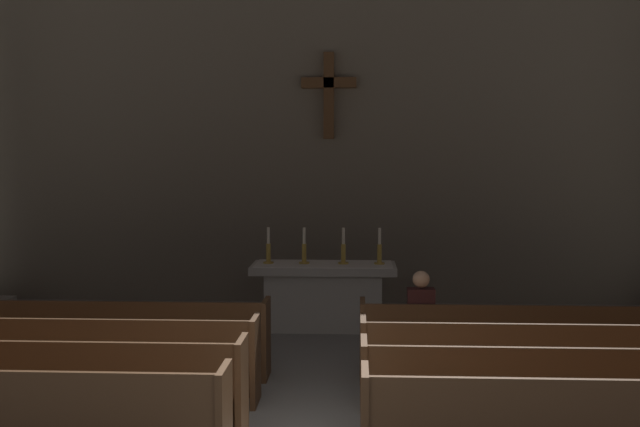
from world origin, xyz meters
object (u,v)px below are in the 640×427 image
pew_left_row_2 (33,385)px  candlestick_inner_left (304,252)px  pew_right_row_3 (555,365)px  pew_right_row_2 (581,393)px  pew_left_row_4 (100,337)px  altar (324,294)px  candlestick_outer_right (379,253)px  lone_worshipper (420,322)px  candlestick_outer_left (268,252)px  candlestick_inner_right (343,253)px  pew_left_row_3 (71,358)px  pew_right_row_4 (534,342)px

pew_left_row_2 → candlestick_inner_left: size_ratio=7.37×
pew_right_row_3 → pew_right_row_2: bearing=-90.0°
pew_left_row_4 → altar: bearing=45.3°
altar → candlestick_outer_right: 1.07m
pew_right_row_3 → candlestick_inner_left: (-2.89, 3.57, 0.70)m
candlestick_outer_right → pew_right_row_2: bearing=-69.0°
pew_right_row_3 → altar: 4.41m
candlestick_outer_right → lone_worshipper: 2.65m
pew_right_row_3 → pew_left_row_2: bearing=-169.5°
pew_left_row_2 → candlestick_outer_left: size_ratio=7.37×
candlestick_outer_right → lone_worshipper: (0.41, -2.58, -0.49)m
candlestick_inner_left → lone_worshipper: candlestick_inner_left is taller
candlestick_inner_right → pew_left_row_2: bearing=-122.5°
pew_right_row_2 → altar: 5.22m
pew_left_row_3 → pew_right_row_2: bearing=-10.5°
candlestick_inner_left → candlestick_outer_right: 1.15m
pew_left_row_2 → candlestick_inner_right: size_ratio=7.37×
pew_right_row_3 → lone_worshipper: (-1.33, 1.00, 0.22)m
pew_right_row_4 → candlestick_outer_left: size_ratio=7.37×
candlestick_inner_left → candlestick_inner_right: same height
pew_right_row_3 → candlestick_inner_right: 4.30m
pew_left_row_2 → pew_left_row_4: size_ratio=1.00×
pew_left_row_3 → pew_right_row_4: 5.26m
pew_left_row_2 → candlestick_outer_left: bearing=69.0°
pew_left_row_4 → pew_right_row_3: same height
altar → candlestick_outer_left: (-0.85, 0.00, 0.65)m
pew_left_row_3 → pew_left_row_4: (0.00, 0.96, 0.00)m
candlestick_outer_right → pew_left_row_2: bearing=-127.2°
pew_right_row_2 → candlestick_outer_left: bearing=127.2°
pew_left_row_4 → altar: 3.68m
lone_worshipper → pew_left_row_2: bearing=-153.1°
pew_left_row_4 → lone_worshipper: 3.85m
candlestick_outer_right → lone_worshipper: bearing=-81.0°
pew_left_row_3 → candlestick_outer_right: size_ratio=7.37×
pew_right_row_4 → candlestick_inner_right: candlestick_inner_right is taller
pew_left_row_3 → pew_left_row_2: bearing=-90.0°
pew_left_row_4 → lone_worshipper: bearing=0.6°
pew_left_row_2 → pew_right_row_2: (5.17, 0.00, 0.00)m
pew_left_row_3 → candlestick_outer_left: size_ratio=7.37×
candlestick_outer_left → candlestick_inner_right: 1.15m
pew_right_row_4 → pew_left_row_3: bearing=-169.5°
pew_left_row_3 → pew_right_row_2: size_ratio=1.00×
candlestick_inner_left → altar: bearing=0.0°
pew_left_row_3 → lone_worshipper: lone_worshipper is taller
pew_left_row_3 → candlestick_outer_right: bearing=46.1°
candlestick_outer_left → lone_worshipper: bearing=-50.7°
pew_right_row_2 → candlestick_outer_left: size_ratio=7.37×
pew_right_row_2 → pew_right_row_3: (0.00, 0.96, 0.00)m
pew_right_row_2 → altar: bearing=119.7°
pew_left_row_4 → candlestick_outer_left: bearing=56.4°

